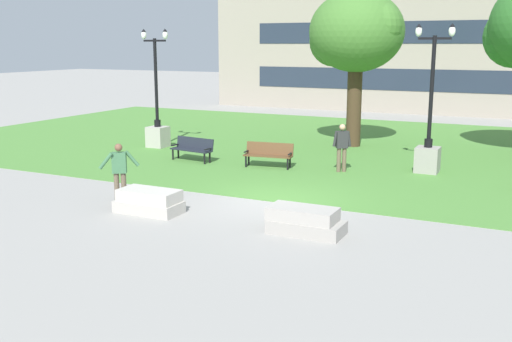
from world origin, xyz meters
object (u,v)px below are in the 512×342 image
Objects in this scene: concrete_block_center at (149,202)px; person_skateboarder at (119,169)px; park_bench_far_left at (269,153)px; person_bystander_near_lawn at (342,145)px; lamp_post_center at (157,124)px; lamp_post_left at (428,143)px; skateboard at (121,201)px; park_bench_near_right at (193,148)px; concrete_block_left at (305,221)px.

person_skateboarder is at bearing 157.93° from concrete_block_center.
person_bystander_near_lawn reaches higher than park_bench_far_left.
concrete_block_center is at bearing -56.33° from lamp_post_center.
lamp_post_left is 3.01× the size of person_bystander_near_lawn.
person_skateboarder is 0.33× the size of lamp_post_left.
lamp_post_left is (7.09, 8.17, 0.98)m from skateboard.
concrete_block_center is 1.67m from person_skateboarder.
concrete_block_center is 1.05× the size of person_skateboarder.
person_skateboarder is at bearing -61.62° from lamp_post_center.
park_bench_far_left is 2.74m from person_bystander_near_lawn.
skateboard is 0.52× the size of park_bench_near_right.
lamp_post_center is (-10.32, 8.65, 0.75)m from concrete_block_left.
concrete_block_left is 0.99× the size of park_bench_far_left.
person_skateboarder is 6.30m from park_bench_near_right.
person_skateboarder is 6.59m from park_bench_far_left.
person_bystander_near_lawn reaches higher than person_skateboarder.
lamp_post_left is at bearing 47.62° from person_skateboarder.
concrete_block_center is at bearing -93.34° from park_bench_far_left.
concrete_block_left is at bearing 1.81° from concrete_block_center.
park_bench_far_left is (3.17, 0.18, 0.00)m from park_bench_near_right.
park_bench_near_right is 5.89m from person_bystander_near_lawn.
person_bystander_near_lawn is at bearing 100.97° from concrete_block_left.
skateboard is 8.22m from person_bystander_near_lawn.
park_bench_far_left is 0.36× the size of lamp_post_center.
lamp_post_left reaches higher than concrete_block_center.
concrete_block_left is 5.93m from person_skateboarder.
person_skateboarder is 9.34m from lamp_post_center.
park_bench_near_right is (-1.35, 6.14, -0.43)m from person_skateboarder.
lamp_post_left is 3.04m from person_bystander_near_lawn.
skateboard is 10.87m from lamp_post_left.
person_bystander_near_lawn is at bearing 8.27° from park_bench_far_left.
concrete_block_center is at bearing -67.59° from park_bench_near_right.
lamp_post_left is (1.38, 8.39, 0.75)m from concrete_block_left.
park_bench_far_left is at bearing 3.31° from park_bench_near_right.
skateboard is at bearing -52.63° from person_skateboarder.
park_bench_near_right is (-2.77, 6.71, 0.23)m from concrete_block_center.
concrete_block_center is 0.97× the size of park_bench_near_right.
lamp_post_left reaches higher than park_bench_near_right.
person_bystander_near_lawn is at bearing -155.71° from lamp_post_left.
lamp_post_left is at bearing 24.29° from person_bystander_near_lawn.
lamp_post_left is at bearing 49.05° from skateboard.
lamp_post_center is (-5.86, 8.79, 0.75)m from concrete_block_center.
park_bench_near_right is 3.17m from park_bench_far_left.
person_bystander_near_lawn is at bearing 58.01° from skateboard.
person_skateboarder is 0.34× the size of lamp_post_center.
park_bench_near_right is at bearing -33.96° from lamp_post_center.
concrete_block_center is 1.05× the size of person_bystander_near_lawn.
concrete_block_center is at bearing -112.89° from person_bystander_near_lawn.
park_bench_near_right is at bearing -168.06° from lamp_post_left.
lamp_post_left is 11.70m from lamp_post_center.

